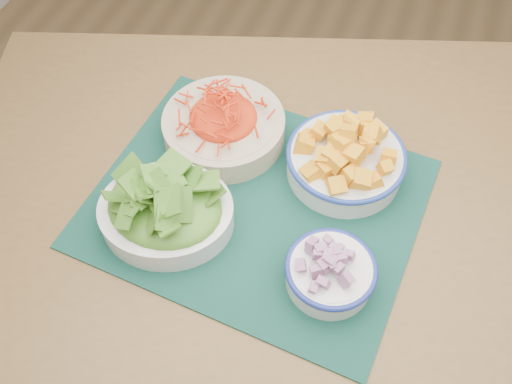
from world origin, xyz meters
TOP-DOWN VIEW (x-y plane):
  - ground at (0.00, 0.00)m, footprint 4.00×4.00m
  - table at (-0.07, -0.09)m, footprint 1.52×1.25m
  - placemat at (-0.16, -0.13)m, footprint 0.59×0.49m
  - carrot_bowl at (-0.27, -0.01)m, footprint 0.28×0.28m
  - squash_bowl at (-0.03, -0.01)m, footprint 0.26×0.26m
  - lettuce_bowl at (-0.28, -0.22)m, footprint 0.27×0.25m
  - onion_bowl at (0.01, -0.23)m, footprint 0.17×0.17m

SIDE VIEW (x-z plane):
  - ground at x=0.00m, z-range 0.00..0.00m
  - table at x=-0.07m, z-range 0.29..1.04m
  - placemat at x=-0.16m, z-range 0.75..0.75m
  - onion_bowl at x=0.01m, z-range 0.75..0.83m
  - carrot_bowl at x=-0.27m, z-range 0.75..0.84m
  - lettuce_bowl at x=-0.28m, z-range 0.75..0.86m
  - squash_bowl at x=-0.03m, z-range 0.75..0.86m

